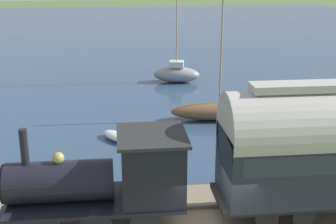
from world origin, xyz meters
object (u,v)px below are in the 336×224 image
at_px(sailboat_brown, 219,111).
at_px(sailboat_gray, 176,73).
at_px(steam_locomotive, 111,176).
at_px(rowboat_near_shore, 1,179).
at_px(rowboat_mid_harbor, 117,137).

relative_size(sailboat_brown, sailboat_gray, 0.78).
xyz_separation_m(steam_locomotive, sailboat_gray, (20.89, -4.73, -1.71)).
height_order(steam_locomotive, sailboat_brown, sailboat_brown).
bearing_deg(rowboat_near_shore, steam_locomotive, -101.73).
height_order(sailboat_brown, rowboat_near_shore, sailboat_brown).
bearing_deg(rowboat_mid_harbor, rowboat_near_shore, -174.08).
bearing_deg(sailboat_gray, rowboat_near_shore, 160.77).
bearing_deg(rowboat_near_shore, sailboat_brown, -22.29).
bearing_deg(steam_locomotive, sailboat_gray, -12.75).
bearing_deg(steam_locomotive, rowboat_near_shore, 43.49).
bearing_deg(steam_locomotive, rowboat_mid_harbor, -1.10).
height_order(sailboat_brown, sailboat_gray, sailboat_gray).
xyz_separation_m(sailboat_gray, rowboat_near_shore, (-15.97, 9.39, -0.53)).
relative_size(rowboat_near_shore, rowboat_mid_harbor, 0.98).
relative_size(sailboat_gray, rowboat_mid_harbor, 4.11).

